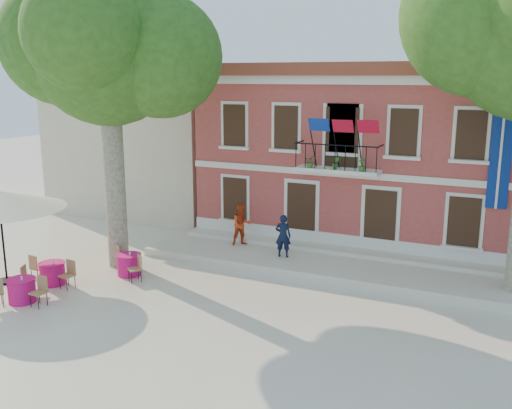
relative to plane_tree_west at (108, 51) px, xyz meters
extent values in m
plane|color=beige|center=(5.15, -1.33, -7.85)|extent=(90.00, 90.00, 0.00)
cube|color=#B24C40|center=(7.15, 8.67, -4.35)|extent=(13.00, 8.00, 7.00)
cube|color=brown|center=(7.15, 8.67, -0.60)|extent=(13.50, 8.50, 0.50)
cube|color=silver|center=(7.15, 4.72, -1.00)|extent=(13.30, 0.35, 0.35)
cube|color=silver|center=(7.15, 4.22, -4.35)|extent=(3.20, 0.90, 0.15)
cube|color=black|center=(7.15, 3.82, -3.35)|extent=(3.20, 0.04, 0.04)
cube|color=navy|center=(12.75, 4.61, -3.55)|extent=(0.70, 0.05, 3.60)
cube|color=navy|center=(6.25, 3.47, -2.60)|extent=(0.76, 0.27, 0.47)
cube|color=#B20B24|center=(7.15, 3.47, -2.60)|extent=(0.76, 0.29, 0.47)
cube|color=#B20B24|center=(8.05, 3.47, -2.60)|extent=(0.76, 0.27, 0.47)
imported|color=#26591E|center=(6.15, 3.92, -4.03)|extent=(0.43, 0.37, 0.48)
imported|color=#26591E|center=(7.15, 3.92, -4.03)|extent=(0.26, 0.21, 0.48)
imported|color=#26591E|center=(8.15, 3.92, -4.03)|extent=(0.27, 0.27, 0.48)
cube|color=beige|center=(-4.35, 9.67, -4.85)|extent=(9.00, 9.00, 6.00)
cube|color=brown|center=(-4.35, 9.67, -1.65)|extent=(9.40, 9.40, 0.40)
cube|color=silver|center=(7.15, 3.07, -7.70)|extent=(14.00, 3.40, 0.30)
cylinder|color=#A59E84|center=(0.00, 0.00, -4.45)|extent=(0.75, 0.75, 6.79)
sphere|color=#284B17|center=(0.00, 0.00, 0.11)|extent=(5.43, 5.43, 5.43)
cylinder|color=black|center=(-2.38, -3.12, -7.81)|extent=(0.69, 0.69, 0.08)
cylinder|color=black|center=(-2.38, -3.12, -6.41)|extent=(0.07, 0.07, 2.87)
imported|color=black|center=(5.56, 2.74, -6.73)|extent=(0.66, 0.50, 1.64)
imported|color=red|center=(3.45, 3.45, -6.70)|extent=(1.03, 1.03, 1.68)
cylinder|color=#E7157B|center=(-0.78, -2.59, -7.47)|extent=(0.84, 0.84, 0.75)
cylinder|color=#E7157B|center=(-0.78, -2.59, -7.09)|extent=(0.90, 0.90, 0.02)
cube|color=#A27151|center=(-1.52, -2.49, -7.37)|extent=(0.47, 0.47, 0.95)
cube|color=#A27151|center=(-0.03, -2.68, -7.37)|extent=(0.47, 0.47, 0.95)
cylinder|color=#E7157B|center=(-0.48, -4.20, -7.47)|extent=(0.84, 0.84, 0.75)
cylinder|color=#E7157B|center=(-0.48, -4.20, -7.09)|extent=(0.90, 0.90, 0.02)
cube|color=#A27151|center=(0.27, -4.25, -7.37)|extent=(0.44, 0.44, 0.95)
cube|color=#A27151|center=(-0.82, -3.53, -7.37)|extent=(0.56, 0.56, 0.95)
cylinder|color=#E7157B|center=(1.02, -0.72, -7.47)|extent=(0.84, 0.84, 0.75)
cylinder|color=#E7157B|center=(1.02, -0.72, -7.09)|extent=(0.90, 0.90, 0.02)
cube|color=#A27151|center=(0.43, -0.27, -7.37)|extent=(0.59, 0.59, 0.95)
cube|color=#A27151|center=(1.62, -1.18, -7.37)|extent=(0.59, 0.59, 0.95)
camera|label=1|loc=(13.41, -16.36, -0.84)|focal=40.00mm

